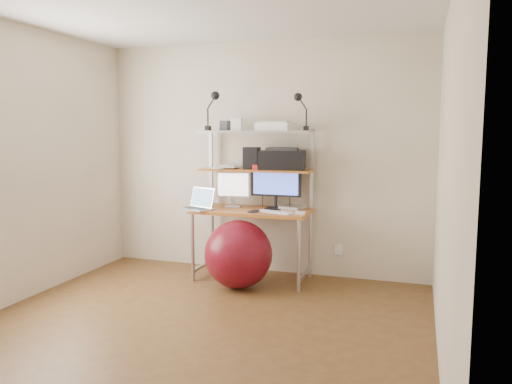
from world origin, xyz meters
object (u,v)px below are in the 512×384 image
monitor_black (276,183)px  laptop (200,205)px  monitor_silver (233,187)px  printer (282,159)px  exercise_ball (238,254)px

monitor_black → laptop: size_ratio=1.35×
monitor_black → monitor_silver: bearing=-177.5°
monitor_silver → printer: 0.60m
monitor_silver → exercise_ball: bearing=-72.5°
monitor_silver → printer: printer is taller
monitor_black → printer: printer is taller
printer → monitor_black: bearing=-145.2°
laptop → printer: printer is taller
printer → exercise_ball: printer is taller
monitor_black → laptop: (-0.75, -0.27, -0.22)m
monitor_silver → exercise_ball: (0.20, -0.40, -0.62)m
monitor_silver → exercise_ball: size_ratio=0.60×
laptop → exercise_ball: (0.49, -0.16, -0.45)m
monitor_black → printer: (0.05, 0.05, 0.25)m
laptop → printer: (0.80, 0.32, 0.47)m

